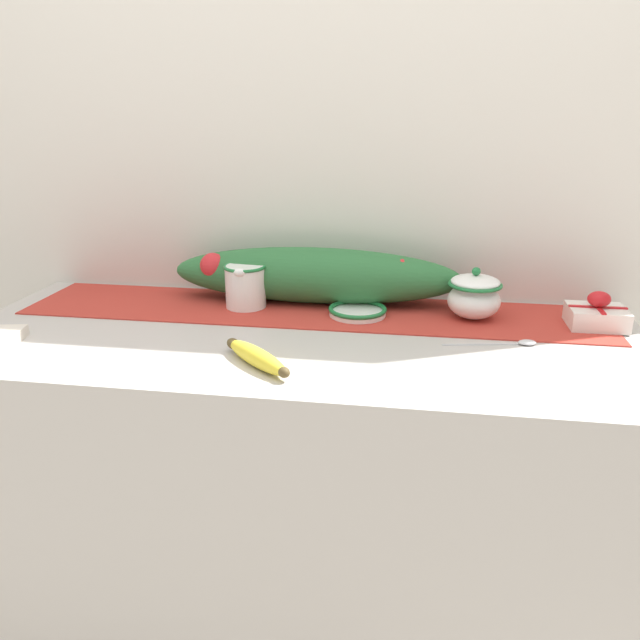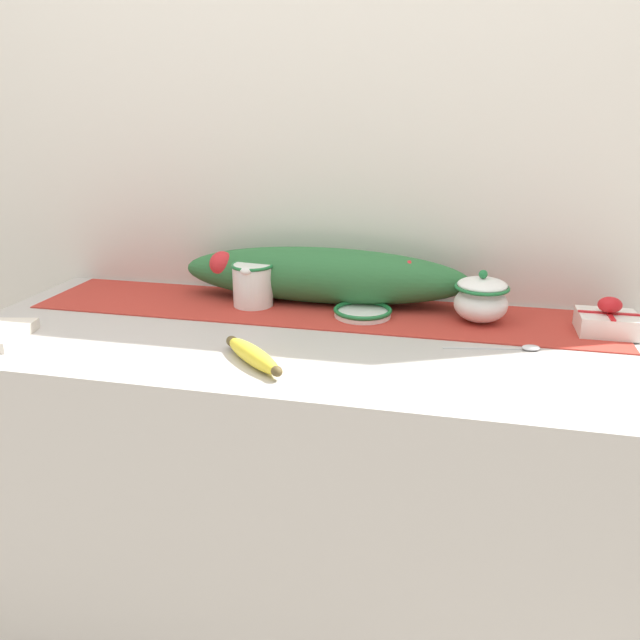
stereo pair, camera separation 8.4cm
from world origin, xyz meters
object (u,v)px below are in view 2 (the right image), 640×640
Objects in this scene: sugar_bowl at (481,299)px; gift_box at (607,321)px; cream_pitcher at (253,283)px; small_dish at (363,312)px; spoon at (523,348)px; banana at (253,355)px.

sugar_bowl is 0.99× the size of gift_box.
cream_pitcher is 0.89× the size of small_dish.
small_dish reaches higher than spoon.
gift_box is at bearing -3.73° from sugar_bowl.
sugar_bowl is 0.89× the size of small_dish.
small_dish is 1.11× the size of gift_box.
small_dish is 0.70× the size of spoon.
cream_pitcher is at bearing 108.50° from banana.
sugar_bowl is at bearing 176.27° from gift_box.
gift_box is at bearing -1.33° from cream_pitcher.
cream_pitcher is 0.98× the size of gift_box.
sugar_bowl is (0.55, -0.00, -0.00)m from cream_pitcher.
sugar_bowl is 0.73× the size of banana.
gift_box is (0.81, -0.02, -0.03)m from cream_pitcher.
cream_pitcher is 0.37m from banana.
gift_box is (0.27, -0.02, -0.03)m from sugar_bowl.
gift_box is (0.18, 0.14, 0.03)m from spoon.
gift_box is at bearing 0.62° from small_dish.
banana is at bearing -71.50° from cream_pitcher.
small_dish is 0.54m from gift_box.
cream_pitcher is 0.65m from spoon.
small_dish is at bearing 63.83° from banana.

